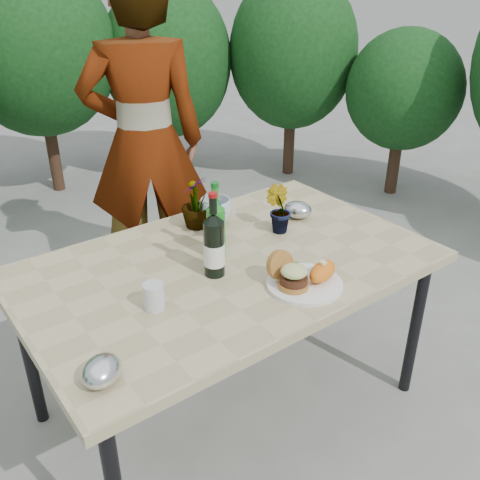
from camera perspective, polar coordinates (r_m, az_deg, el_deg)
ground at (r=2.57m, az=-1.12°, el=-16.94°), size 80.00×80.00×0.00m
patio_table at (r=2.14m, az=-1.29°, el=-3.64°), size 1.60×1.00×0.75m
shrub_hedge at (r=3.43m, az=-15.54°, el=14.67°), size 6.80×5.05×2.01m
dinner_plate at (r=1.97m, az=6.88°, el=-4.67°), size 0.28×0.28×0.01m
burger_stack at (r=1.92m, az=5.38°, el=-3.63°), size 0.11×0.16×0.11m
sweet_potato at (r=1.98m, az=8.78°, el=-3.33°), size 0.17×0.12×0.06m
grilled_veg at (r=2.03m, az=5.49°, el=-2.92°), size 0.08×0.05×0.03m
wine_bottle at (r=1.97m, az=-2.78°, el=-0.60°), size 0.08×0.08×0.33m
sparkling_water at (r=2.10m, az=-2.58°, el=1.10°), size 0.08×0.08×0.31m
plastic_cup at (r=1.84m, az=-9.17°, el=-5.96°), size 0.07×0.07×0.09m
seedling_left at (r=2.24m, az=-2.50°, el=2.31°), size 0.12×0.11×0.19m
seedling_mid at (r=2.31m, az=4.10°, el=3.27°), size 0.12×0.14×0.21m
seedling_right at (r=2.34m, az=-4.72°, el=4.03°), size 0.18×0.18×0.23m
blue_bowl at (r=2.40m, az=-2.62°, el=3.11°), size 0.18×0.18×0.12m
foil_packet_left at (r=1.58m, az=-14.54°, el=-13.34°), size 0.17×0.17×0.08m
foil_packet_right at (r=2.47m, az=6.18°, el=3.22°), size 0.16×0.17×0.08m
person at (r=3.01m, az=-10.12°, el=10.12°), size 0.79×0.67×1.83m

